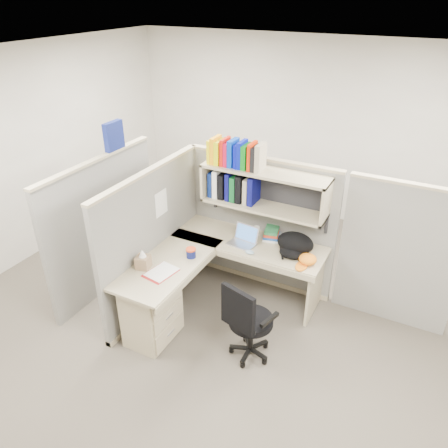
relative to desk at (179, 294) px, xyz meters
The scene contains 14 objects.
ground 0.66m from the desk, 35.01° to the left, with size 6.00×6.00×0.00m, color #3D382F.
room_shell 1.28m from the desk, 35.01° to the left, with size 6.00×6.00×6.00m.
cubicle 0.88m from the desk, 86.86° to the left, with size 3.79×1.84×1.95m.
desk is the anchor object (origin of this frame).
laptop 0.93m from the desk, 64.46° to the left, with size 0.29×0.29×0.21m, color #ACACB1, non-canonical shape.
backpack 1.32m from the desk, 41.43° to the left, with size 0.40×0.31×0.24m, color black, non-canonical shape.
orange_cap 1.39m from the desk, 33.21° to the left, with size 0.19×0.22×0.10m, color orange, non-canonical shape.
snack_canister 0.45m from the desk, 91.39° to the left, with size 0.11×0.11×0.10m.
tissue_box 0.53m from the desk, 161.74° to the right, with size 0.13×0.13×0.21m, color #876A4C, non-canonical shape.
mouse 0.87m from the desk, 50.66° to the left, with size 0.10×0.07×0.04m, color #84A4BB.
paper_cup 1.17m from the desk, 68.00° to the left, with size 0.07×0.07×0.11m, color silver.
book_stack 1.26m from the desk, 60.33° to the left, with size 0.18×0.24×0.12m, color gray, non-canonical shape.
loose_paper 0.33m from the desk, 144.79° to the right, with size 0.23×0.30×0.00m, color silver, non-canonical shape.
task_chair 0.85m from the desk, ahead, with size 0.52×0.48×0.91m.
Camera 1 is at (1.70, -3.31, 3.27)m, focal length 35.00 mm.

